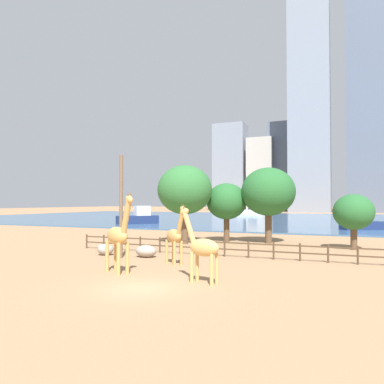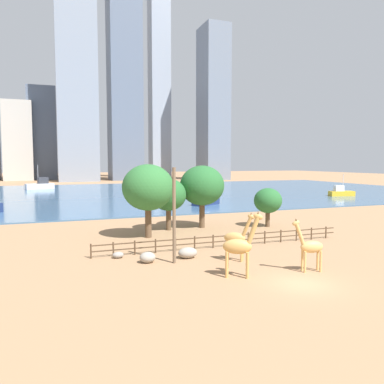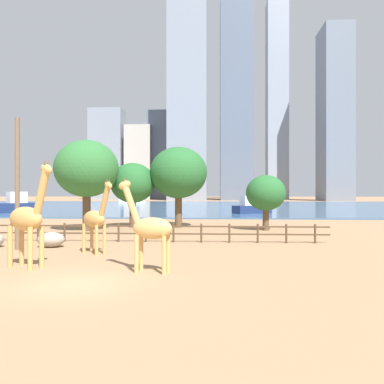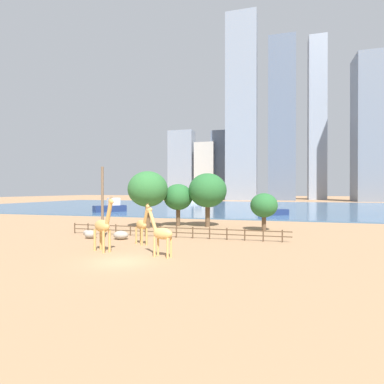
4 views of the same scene
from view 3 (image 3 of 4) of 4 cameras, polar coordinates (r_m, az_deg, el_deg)
name	(u,v)px [view 3 (image 3 of 4)]	position (r m, az deg, el deg)	size (l,w,h in m)	color
ground_plane	(193,206)	(93.93, 0.16, -2.15)	(400.00, 400.00, 0.00)	#9E7551
harbor_water	(192,206)	(90.93, 0.05, -2.15)	(180.00, 86.00, 0.20)	#3D6084
giraffe_tall	(149,228)	(16.32, -6.54, -5.44)	(2.60, 1.10, 4.14)	tan
giraffe_companion	(28,218)	(18.71, -23.72, -3.69)	(2.85, 1.89, 4.90)	tan
giraffe_young	(96,219)	(21.82, -14.48, -3.97)	(2.37, 2.07, 4.21)	tan
utility_pole	(17,184)	(24.85, -25.08, 1.15)	(0.28, 0.28, 7.95)	brown
boulder_by_pole	(51,240)	(25.34, -20.69, -6.81)	(1.71, 1.26, 0.95)	gray
enclosure_fence	(136,231)	(26.42, -8.55, -5.92)	(26.12, 0.14, 1.30)	#4C3826
tree_left_large	(87,169)	(34.83, -15.76, 3.39)	(5.68, 5.68, 8.14)	brown
tree_center_broad	(266,193)	(34.60, 11.18, -0.19)	(3.59, 3.59, 5.02)	brown
tree_right_tall	(178,173)	(36.86, -2.07, 2.92)	(5.63, 5.63, 7.93)	brown
tree_left_small	(133,183)	(37.29, -9.03, 1.31)	(4.38, 4.38, 6.35)	brown
boat_ferry	(251,207)	(58.50, 9.00, -2.34)	(6.35, 5.09, 2.69)	navy
boat_sailboat	(12,205)	(66.70, -25.72, -1.86)	(7.03, 7.55, 3.34)	navy
boat_tug	(132,199)	(117.01, -9.10, -1.05)	(8.43, 4.93, 7.16)	silver
skyline_tower_needle	(335,114)	(165.91, 20.91, 10.98)	(11.26, 15.37, 70.29)	slate
skyline_block_central	(187,81)	(165.69, -0.74, 16.60)	(16.64, 8.78, 101.77)	gray
skyline_tower_glass	(107,155)	(188.11, -12.81, 5.59)	(16.00, 11.11, 43.78)	gray
skyline_block_left	(139,163)	(183.07, -8.03, 4.41)	(12.33, 12.36, 35.29)	#B7B2A8
skyline_block_right	(161,156)	(184.09, -4.80, 5.56)	(12.53, 10.29, 42.79)	slate
skyline_tower_short	(236,100)	(171.66, 6.76, 13.69)	(14.16, 15.67, 88.38)	slate
skyline_block_wide	(277,101)	(187.32, 12.81, 13.39)	(9.72, 9.39, 93.91)	#939EAD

